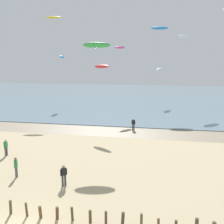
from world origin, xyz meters
TOP-DOWN VIEW (x-y plane):
  - wet_sand_strip at (0.00, 23.10)m, footprint 120.00×5.49m
  - sea at (0.00, 60.85)m, footprint 160.00×70.00m
  - groyne_near at (5.81, 1.84)m, footprint 13.45×0.34m
  - person_nearest_camera at (3.88, 24.42)m, footprint 0.54×0.33m
  - person_by_waterline at (-3.95, 7.02)m, footprint 0.31×0.55m
  - person_right_flank at (0.54, 6.22)m, footprint 0.43×0.43m
  - person_far_down_beach at (-7.76, 11.65)m, footprint 0.26×0.57m
  - kite_aloft_0 at (-13.50, 42.98)m, footprint 1.62×3.21m
  - kite_aloft_1 at (0.31, 18.00)m, footprint 3.26×1.72m
  - kite_aloft_2 at (-0.66, 24.74)m, footprint 2.92×2.51m
  - kite_aloft_4 at (6.71, 42.50)m, footprint 3.34×1.47m
  - kite_aloft_6 at (11.57, 44.15)m, footprint 3.24×3.34m
  - kite_aloft_8 at (6.77, 47.48)m, footprint 2.03×3.57m
  - kite_aloft_9 at (-0.02, 36.65)m, footprint 2.10×2.38m
  - kite_aloft_11 at (-12.93, 38.10)m, footprint 2.92×1.49m

SIDE VIEW (x-z plane):
  - wet_sand_strip at x=0.00m, z-range 0.00..0.01m
  - sea at x=0.00m, z-range 0.00..0.10m
  - groyne_near at x=5.81m, z-range -0.07..0.93m
  - person_nearest_camera at x=3.88m, z-range 0.06..1.77m
  - person_by_waterline at x=-3.95m, z-range 0.06..1.77m
  - person_right_flank at x=0.54m, z-range 0.06..1.77m
  - person_far_down_beach at x=-7.76m, z-range 0.06..1.77m
  - kite_aloft_8 at x=6.77m, z-range 7.29..8.18m
  - kite_aloft_2 at x=-0.66m, z-range 8.46..9.17m
  - kite_aloft_0 at x=-13.50m, z-range 10.00..10.86m
  - kite_aloft_1 at x=0.31m, z-range 10.86..11.73m
  - kite_aloft_9 at x=-0.02m, z-range 11.62..12.22m
  - kite_aloft_6 at x=11.57m, z-range 13.87..14.70m
  - kite_aloft_4 at x=6.71m, z-range 15.40..16.08m
  - kite_aloft_11 at x=-12.93m, z-range 17.31..17.90m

